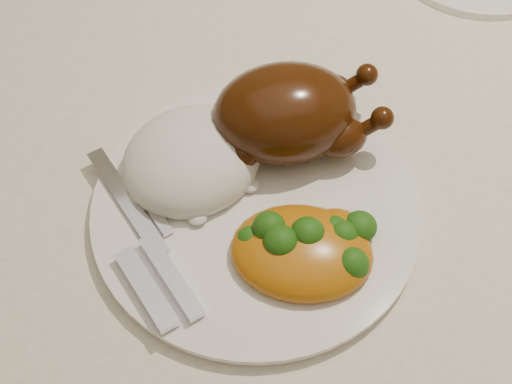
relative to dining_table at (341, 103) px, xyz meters
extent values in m
plane|color=#53301C|center=(0.00, 0.00, -0.67)|extent=(4.00, 4.00, 0.00)
cube|color=brown|center=(0.00, 0.00, 0.07)|extent=(1.60, 0.90, 0.04)
cube|color=white|center=(0.00, 0.00, 0.10)|extent=(1.72, 1.02, 0.01)
cylinder|color=white|center=(-0.16, -0.19, 0.11)|extent=(0.37, 0.37, 0.01)
ellipsoid|color=#421E07|center=(-0.12, -0.13, 0.15)|extent=(0.14, 0.11, 0.08)
ellipsoid|color=#421E07|center=(-0.12, -0.13, 0.17)|extent=(0.07, 0.05, 0.03)
ellipsoid|color=#421E07|center=(-0.07, -0.16, 0.14)|extent=(0.05, 0.04, 0.04)
sphere|color=#421E07|center=(-0.04, -0.16, 0.16)|extent=(0.02, 0.02, 0.02)
ellipsoid|color=#421E07|center=(-0.07, -0.10, 0.14)|extent=(0.05, 0.04, 0.04)
sphere|color=#421E07|center=(-0.03, -0.11, 0.16)|extent=(0.02, 0.02, 0.02)
sphere|color=#421E07|center=(-0.16, -0.15, 0.14)|extent=(0.03, 0.03, 0.03)
sphere|color=#421E07|center=(-0.15, -0.09, 0.14)|extent=(0.03, 0.03, 0.03)
ellipsoid|color=white|center=(-0.20, -0.13, 0.13)|extent=(0.16, 0.15, 0.07)
ellipsoid|color=#BB690C|center=(-0.14, -0.25, 0.12)|extent=(0.15, 0.13, 0.04)
ellipsoid|color=#BB690C|center=(-0.11, -0.24, 0.12)|extent=(0.05, 0.05, 0.03)
ellipsoid|color=#143F0A|center=(-0.12, -0.23, 0.12)|extent=(0.03, 0.03, 0.02)
ellipsoid|color=#143F0A|center=(-0.13, -0.24, 0.14)|extent=(0.03, 0.03, 0.03)
ellipsoid|color=#143F0A|center=(-0.08, -0.24, 0.13)|extent=(0.03, 0.03, 0.02)
ellipsoid|color=#143F0A|center=(-0.15, -0.24, 0.14)|extent=(0.03, 0.03, 0.03)
ellipsoid|color=#143F0A|center=(-0.10, -0.25, 0.13)|extent=(0.03, 0.03, 0.03)
ellipsoid|color=#143F0A|center=(-0.18, -0.23, 0.13)|extent=(0.03, 0.03, 0.03)
ellipsoid|color=#143F0A|center=(-0.11, -0.24, 0.12)|extent=(0.03, 0.03, 0.03)
ellipsoid|color=#143F0A|center=(-0.16, -0.23, 0.14)|extent=(0.03, 0.03, 0.03)
ellipsoid|color=#143F0A|center=(-0.10, -0.27, 0.13)|extent=(0.03, 0.03, 0.03)
ellipsoid|color=#143F0A|center=(-0.14, -0.24, 0.12)|extent=(0.03, 0.03, 0.02)
cube|color=silver|center=(-0.27, -0.15, 0.12)|extent=(0.05, 0.13, 0.00)
cube|color=silver|center=(-0.27, -0.25, 0.12)|extent=(0.04, 0.08, 0.01)
cube|color=silver|center=(-0.25, -0.24, 0.12)|extent=(0.04, 0.09, 0.01)
cube|color=silver|center=(-0.25, -0.15, 0.12)|extent=(0.04, 0.09, 0.00)
camera|label=1|loc=(-0.26, -0.52, 0.63)|focal=50.00mm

